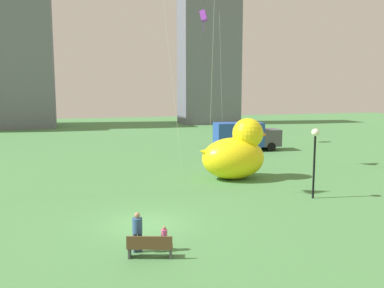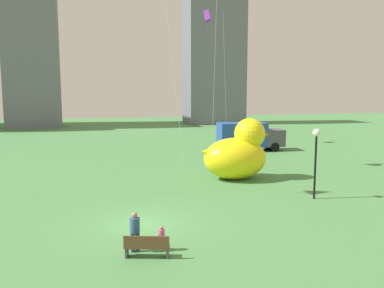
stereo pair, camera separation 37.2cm
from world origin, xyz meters
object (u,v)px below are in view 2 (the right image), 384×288
at_px(person_child, 162,237).
at_px(kite_purple, 208,17).
at_px(giant_inflatable_duck, 238,153).
at_px(lamppost, 316,146).
at_px(box_truck, 249,136).
at_px(person_adult, 135,230).
at_px(park_bench, 147,246).

relative_size(person_child, kite_purple, 0.07).
distance_m(giant_inflatable_duck, lamppost, 6.67).
distance_m(giant_inflatable_duck, box_truck, 13.27).
bearing_deg(person_adult, park_bench, -64.63).
bearing_deg(lamppost, park_bench, -150.93).
bearing_deg(giant_inflatable_duck, person_adult, -127.29).
distance_m(park_bench, lamppost, 12.41).
bearing_deg(person_child, box_truck, 60.24).
bearing_deg(giant_inflatable_duck, park_bench, -124.41).
relative_size(box_truck, kite_purple, 0.46).
xyz_separation_m(park_bench, kite_purple, (11.34, 29.57, 13.45)).
height_order(person_child, kite_purple, kite_purple).
distance_m(lamppost, kite_purple, 26.05).
relative_size(person_child, box_truck, 0.15).
height_order(person_child, box_truck, box_truck).
height_order(box_truck, kite_purple, kite_purple).
height_order(lamppost, box_truck, lamppost).
relative_size(park_bench, lamppost, 0.44).
xyz_separation_m(person_adult, person_child, (1.03, -0.16, -0.33)).
xyz_separation_m(person_adult, lamppost, (10.95, 5.15, 2.21)).
bearing_deg(park_bench, kite_purple, 69.03).
bearing_deg(person_child, giant_inflatable_duck, 56.56).
xyz_separation_m(person_adult, giant_inflatable_duck, (8.56, 11.24, 0.93)).
relative_size(park_bench, box_truck, 0.26).
bearing_deg(box_truck, person_adult, -121.81).
distance_m(person_adult, person_child, 1.09).
relative_size(park_bench, person_child, 1.77).
bearing_deg(giant_inflatable_duck, lamppost, -68.57).
relative_size(giant_inflatable_duck, box_truck, 0.76).
distance_m(person_child, kite_purple, 33.66).
relative_size(person_child, lamppost, 0.25).
distance_m(giant_inflatable_duck, kite_purple, 21.58).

